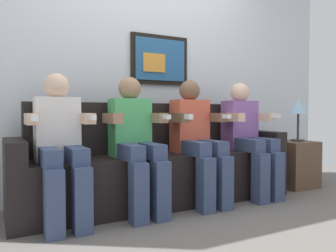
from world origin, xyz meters
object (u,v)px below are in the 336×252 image
at_px(person_rightmost, 248,134).
at_px(couch, 159,168).
at_px(side_table_right, 294,164).
at_px(table_lamp, 298,108).
at_px(person_left_center, 135,138).
at_px(person_right_center, 197,136).
at_px(person_leftmost, 60,141).

bearing_deg(person_rightmost, couch, 169.20).
xyz_separation_m(side_table_right, table_lamp, (0.04, -0.01, 0.61)).
distance_m(couch, side_table_right, 1.61).
xyz_separation_m(person_left_center, person_rightmost, (1.18, 0.00, 0.00)).
bearing_deg(table_lamp, person_rightmost, -176.37).
xyz_separation_m(person_rightmost, side_table_right, (0.72, 0.06, -0.36)).
relative_size(couch, side_table_right, 5.00).
relative_size(person_right_center, side_table_right, 2.22).
distance_m(person_right_center, side_table_right, 1.36).
bearing_deg(person_left_center, couch, 29.85).
distance_m(couch, table_lamp, 1.73).
height_order(person_leftmost, side_table_right, person_leftmost).
height_order(side_table_right, table_lamp, table_lamp).
bearing_deg(person_rightmost, person_leftmost, -179.98).
distance_m(side_table_right, table_lamp, 0.61).
distance_m(person_left_center, person_rightmost, 1.18).
bearing_deg(person_leftmost, couch, 10.84).
bearing_deg(side_table_right, person_left_center, -178.15).
xyz_separation_m(person_left_center, side_table_right, (1.89, 0.06, -0.36)).
distance_m(person_rightmost, side_table_right, 0.80).
relative_size(person_left_center, table_lamp, 2.41).
distance_m(person_leftmost, person_left_center, 0.59).
distance_m(couch, person_rightmost, 0.95).
height_order(person_left_center, table_lamp, person_left_center).
bearing_deg(person_right_center, person_rightmost, 0.05).
bearing_deg(person_right_center, couch, 150.12).
xyz_separation_m(couch, person_left_center, (-0.29, -0.17, 0.29)).
distance_m(person_left_center, table_lamp, 1.95).
height_order(person_right_center, person_rightmost, same).
relative_size(person_leftmost, table_lamp, 2.41).
relative_size(person_rightmost, table_lamp, 2.41).
relative_size(couch, table_lamp, 5.44).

